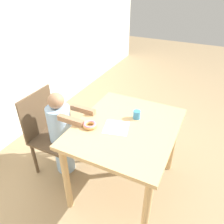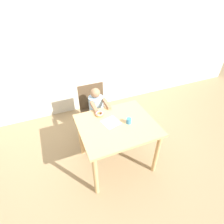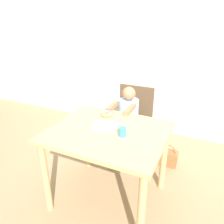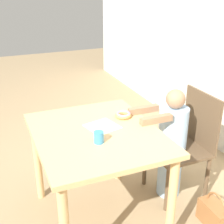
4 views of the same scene
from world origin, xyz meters
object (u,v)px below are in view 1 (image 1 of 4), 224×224
object	(u,v)px
cup	(137,115)
child_figure	(62,135)
chair	(51,133)
handbag	(81,135)
donut	(90,125)

from	to	relation	value
cup	child_figure	bearing A→B (deg)	107.26
chair	cup	size ratio (longest dim) A/B	11.50
child_figure	cup	distance (m)	0.82
chair	cup	world-z (taller)	chair
child_figure	handbag	bearing A→B (deg)	13.89
donut	cup	distance (m)	0.44
chair	child_figure	distance (m)	0.14
child_figure	handbag	xyz separation A→B (m)	(0.48, 0.12, -0.39)
child_figure	handbag	world-z (taller)	child_figure
chair	donut	bearing A→B (deg)	-98.39
chair	donut	world-z (taller)	chair
child_figure	cup	size ratio (longest dim) A/B	12.28
chair	child_figure	world-z (taller)	child_figure
chair	handbag	bearing A→B (deg)	-2.48
child_figure	donut	xyz separation A→B (m)	(-0.08, -0.40, 0.30)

